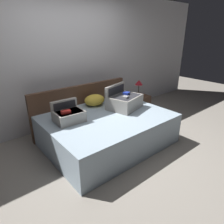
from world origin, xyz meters
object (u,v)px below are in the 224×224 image
Objects in this scene: nightstand at (138,106)px; table_lamp at (139,84)px; bed at (108,129)px; hard_case_large at (124,101)px; hard_case_medium at (69,115)px; pillow_near_headboard at (95,100)px.

table_lamp reaches higher than nightstand.
hard_case_large reaches higher than bed.
hard_case_medium reaches higher than bed.
table_lamp is at bearing -1.55° from pillow_near_headboard.
hard_case_large is 1.72× the size of pillow_near_headboard.
hard_case_medium is 1.12× the size of pillow_near_headboard.
table_lamp is at bearing 11.32° from hard_case_medium.
bed is at bearing -17.35° from hard_case_medium.
hard_case_large is 1.04m from nightstand.
pillow_near_headboard is 0.81× the size of nightstand.
hard_case_large is at bearing -54.24° from pillow_near_headboard.
hard_case_medium is at bearing -155.21° from pillow_near_headboard.
hard_case_large reaches higher than nightstand.
nightstand is 1.37× the size of table_lamp.
table_lamp is (1.18, -0.03, 0.14)m from pillow_near_headboard.
hard_case_medium is at bearing -170.96° from table_lamp.
pillow_near_headboard is 1.24m from nightstand.
hard_case_large is 0.95m from table_lamp.
bed is 0.67m from pillow_near_headboard.
nightstand is 0.52m from table_lamp.
table_lamp reaches higher than hard_case_medium.
nightstand is (1.90, 0.30, -0.39)m from hard_case_medium.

